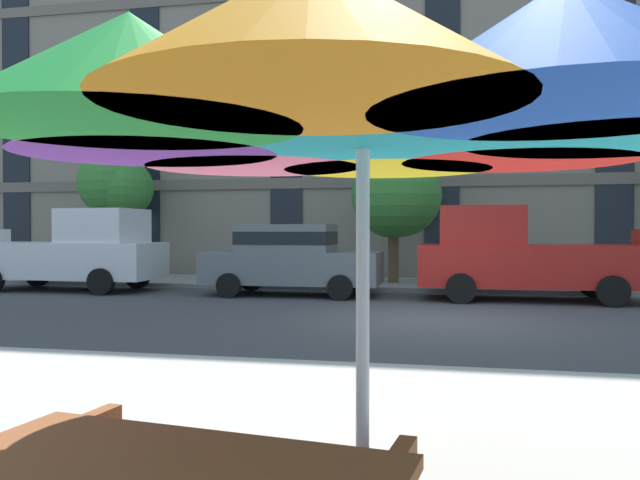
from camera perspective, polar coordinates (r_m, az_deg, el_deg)
The scene contains 9 objects.
ground_plane at distance 11.91m, azimuth 10.09°, elevation -7.06°, with size 120.00×120.00×0.00m, color #424244.
sidewalk_far at distance 18.66m, azimuth 10.71°, elevation -3.96°, with size 56.00×3.60×0.12m, color gray.
apartment_building at distance 27.52m, azimuth 11.09°, elevation 14.28°, with size 46.27×12.08×16.00m.
pickup_white at distance 18.45m, azimuth -21.07°, elevation -1.06°, with size 5.10×2.12×2.20m.
sedan_gray at distance 16.00m, azimuth -2.64°, elevation -1.57°, with size 4.40×1.98×1.78m.
pickup_red at distance 15.57m, azimuth 17.40°, elevation -1.40°, with size 5.10×2.12×2.20m.
street_tree_left at distance 22.05m, azimuth -17.73°, elevation 4.67°, with size 2.50×2.19×4.29m.
street_tree_middle at distance 18.50m, azimuth 6.84°, elevation 3.97°, with size 2.59×2.69×3.88m.
patio_umbrella at distance 2.87m, azimuth 3.86°, elevation 12.31°, with size 3.28×3.28×2.50m.
Camera 1 is at (0.34, -11.78, 1.66)m, focal length 35.82 mm.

